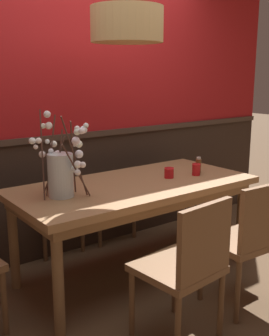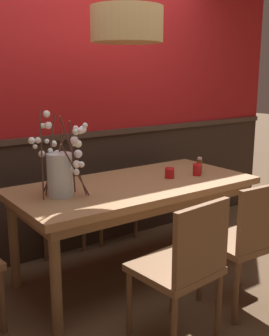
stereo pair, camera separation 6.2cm
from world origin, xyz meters
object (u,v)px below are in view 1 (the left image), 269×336
(vase_with_blossoms, at_px, (61,171))
(candle_holder_nearer_center, at_px, (169,173))
(candle_holder_nearer_edge, at_px, (196,169))
(dining_table, at_px, (134,194))
(chair_far_side_right, at_px, (101,183))
(chair_near_side_right, at_px, (249,237))
(pendant_lamp, at_px, (127,25))
(chair_far_side_left, at_px, (51,191))
(chair_near_side_left, at_px, (187,264))
(condiment_bottle, at_px, (198,165))

(vase_with_blossoms, relative_size, candle_holder_nearer_center, 7.00)
(candle_holder_nearer_center, height_order, candle_holder_nearer_edge, candle_holder_nearer_edge)
(dining_table, bearing_deg, chair_far_side_right, 73.86)
(chair_near_side_right, relative_size, pendant_lamp, 1.05)
(chair_far_side_right, height_order, chair_far_side_left, chair_far_side_right)
(chair_near_side_left, bearing_deg, pendant_lamp, 76.55)
(dining_table, height_order, chair_near_side_right, chair_near_side_right)
(dining_table, distance_m, candle_holder_nearer_edge, 0.58)
(chair_near_side_left, xyz_separation_m, vase_with_blossoms, (-0.33, 0.89, 0.43))
(chair_near_side_left, bearing_deg, chair_near_side_right, 2.59)
(dining_table, relative_size, chair_far_side_left, 1.96)
(chair_far_side_left, distance_m, condiment_bottle, 1.34)
(candle_holder_nearer_edge, distance_m, pendant_lamp, 1.27)
(chair_near_side_left, height_order, chair_near_side_right, same)
(dining_table, xyz_separation_m, chair_near_side_left, (-0.28, -0.88, -0.16))
(pendant_lamp, bearing_deg, chair_far_side_right, 69.74)
(chair_far_side_right, xyz_separation_m, chair_near_side_right, (0.07, -1.72, -0.01))
(candle_holder_nearer_edge, distance_m, condiment_bottle, 0.09)
(condiment_bottle, height_order, pendant_lamp, pendant_lamp)
(dining_table, height_order, chair_far_side_left, chair_far_side_left)
(vase_with_blossoms, distance_m, pendant_lamp, 1.11)
(chair_near_side_left, height_order, pendant_lamp, pendant_lamp)
(chair_near_side_left, height_order, candle_holder_nearer_center, chair_near_side_left)
(dining_table, relative_size, chair_far_side_right, 1.95)
(candle_holder_nearer_edge, height_order, condiment_bottle, condiment_bottle)
(chair_far_side_left, xyz_separation_m, candle_holder_nearer_edge, (0.83, -1.00, 0.27))
(dining_table, height_order, candle_holder_nearer_center, candle_holder_nearer_center)
(chair_far_side_right, xyz_separation_m, condiment_bottle, (0.37, -0.94, 0.29))
(pendant_lamp, bearing_deg, chair_near_side_left, -103.45)
(dining_table, xyz_separation_m, chair_near_side_right, (0.32, -0.85, -0.16))
(chair_near_side_left, height_order, vase_with_blossoms, vase_with_blossoms)
(vase_with_blossoms, distance_m, candle_holder_nearer_edge, 1.17)
(dining_table, bearing_deg, condiment_bottle, -5.64)
(dining_table, distance_m, chair_near_side_left, 0.93)
(chair_far_side_right, height_order, pendant_lamp, pendant_lamp)
(candle_holder_nearer_center, height_order, condiment_bottle, condiment_bottle)
(chair_far_side_right, bearing_deg, dining_table, -106.14)
(chair_far_side_left, relative_size, condiment_bottle, 7.03)
(chair_near_side_right, distance_m, chair_far_side_left, 1.84)
(candle_holder_nearer_center, bearing_deg, chair_near_side_right, -89.63)
(chair_far_side_left, height_order, vase_with_blossoms, vase_with_blossoms)
(chair_near_side_right, distance_m, vase_with_blossoms, 1.33)
(chair_near_side_right, bearing_deg, dining_table, 110.76)
(dining_table, bearing_deg, chair_far_side_left, 107.45)
(candle_holder_nearer_center, xyz_separation_m, pendant_lamp, (-0.39, 0.03, 1.11))
(pendant_lamp, bearing_deg, chair_far_side_left, 102.85)
(dining_table, relative_size, chair_near_side_left, 2.09)
(chair_near_side_left, distance_m, chair_near_side_right, 0.60)
(chair_near_side_left, relative_size, chair_far_side_right, 0.93)
(chair_near_side_right, bearing_deg, candle_holder_nearer_center, 90.37)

